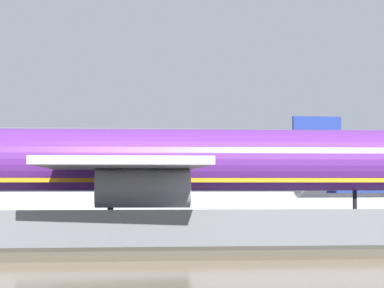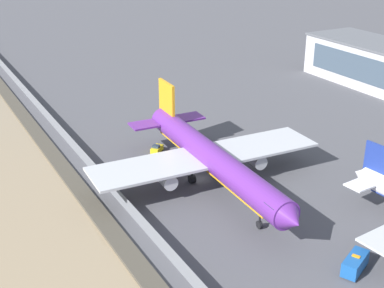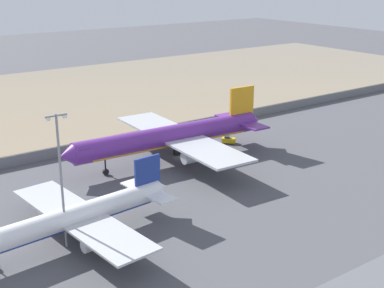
# 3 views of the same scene
# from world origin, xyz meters

# --- Properties ---
(ground_plane) EXTENTS (500.00, 500.00, 0.00)m
(ground_plane) POSITION_xyz_m (0.00, 0.00, 0.00)
(ground_plane) COLOR #4C4C51
(shoreline_seawall) EXTENTS (320.00, 3.00, 0.50)m
(shoreline_seawall) POSITION_xyz_m (0.00, -20.50, 0.25)
(shoreline_seawall) COLOR #474238
(shoreline_seawall) RESTS_ON ground
(perimeter_fence) EXTENTS (280.00, 0.10, 2.36)m
(perimeter_fence) POSITION_xyz_m (0.00, -16.00, 1.18)
(perimeter_fence) COLOR slate
(perimeter_fence) RESTS_ON ground
(cargo_jet_purple) EXTENTS (49.17, 42.20, 14.13)m
(cargo_jet_purple) POSITION_xyz_m (2.81, 0.43, 5.39)
(cargo_jet_purple) COLOR #602889
(cargo_jet_purple) RESTS_ON ground
(terminal_building) EXTENTS (103.66, 17.77, 11.90)m
(terminal_building) POSITION_xyz_m (3.75, 72.62, 5.96)
(terminal_building) COLOR #B2B2B7
(terminal_building) RESTS_ON ground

